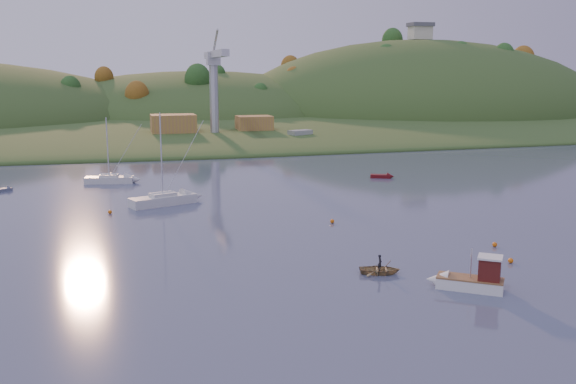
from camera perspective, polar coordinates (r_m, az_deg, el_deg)
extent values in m
plane|color=#313751|center=(49.49, 13.07, -10.87)|extent=(500.00, 500.00, 0.00)
cube|color=#354D1F|center=(271.87, -10.48, 6.76)|extent=(620.00, 220.00, 1.50)
ellipsoid|color=#354D1F|center=(207.34, -8.95, 5.62)|extent=(640.00, 150.00, 7.00)
ellipsoid|color=#354D1F|center=(253.07, -7.82, 6.55)|extent=(140.00, 120.00, 36.00)
ellipsoid|color=#354D1F|center=(263.58, 11.40, 6.60)|extent=(150.00, 130.00, 60.00)
cube|color=beige|center=(263.37, 11.67, 13.67)|extent=(8.00, 6.00, 5.00)
cube|color=#595960|center=(263.57, 11.70, 14.36)|extent=(9.00, 7.00, 1.50)
cube|color=slate|center=(165.49, -5.59, 4.85)|extent=(42.00, 16.00, 2.40)
cube|color=#A88038|center=(164.51, -10.16, 5.96)|extent=(11.00, 8.00, 4.80)
cube|color=#A88038|center=(168.65, -3.02, 6.09)|extent=(9.00, 7.00, 4.00)
cylinder|color=#B7B7BC|center=(162.32, -6.59, 8.33)|extent=(2.20, 2.20, 18.00)
cube|color=#B7B7BC|center=(162.21, -6.66, 11.69)|extent=(3.20, 3.20, 3.20)
cube|color=#B7B7BC|center=(153.34, -6.15, 12.13)|extent=(1.80, 18.00, 1.60)
cube|color=#B7B7BC|center=(167.18, -6.93, 11.99)|extent=(1.80, 10.00, 1.60)
cube|color=silver|center=(56.10, 15.86, -7.87)|extent=(5.48, 4.74, 0.97)
cone|color=silver|center=(56.37, 13.12, -7.65)|extent=(2.66, 2.67, 1.94)
cube|color=brown|center=(55.95, 15.89, -7.38)|extent=(5.51, 4.78, 0.13)
cube|color=#4E1612|center=(55.57, 17.49, -6.56)|extent=(2.34, 2.32, 1.94)
cube|color=silver|center=(55.29, 17.55, -5.55)|extent=(2.64, 2.62, 0.16)
cylinder|color=silver|center=(55.57, 15.95, -6.13)|extent=(0.10, 0.10, 2.58)
cube|color=silver|center=(88.86, -11.05, -0.74)|extent=(9.40, 5.74, 1.24)
cube|color=silver|center=(88.73, -11.07, -0.32)|extent=(3.88, 3.10, 0.79)
cylinder|color=silver|center=(87.85, -11.20, 3.26)|extent=(0.18, 0.18, 11.28)
cylinder|color=silver|center=(88.69, -11.07, -0.16)|extent=(3.42, 1.39, 0.12)
cylinder|color=silver|center=(88.67, -11.08, -0.09)|extent=(3.08, 1.46, 0.36)
cube|color=silver|center=(108.17, -15.61, 1.04)|extent=(7.96, 3.62, 1.06)
cube|color=silver|center=(108.08, -15.62, 1.34)|extent=(3.14, 2.21, 0.67)
cylinder|color=silver|center=(107.44, -15.75, 3.84)|extent=(0.18, 0.18, 9.60)
cylinder|color=silver|center=(108.04, -15.63, 1.48)|extent=(3.04, 0.66, 0.12)
cylinder|color=silver|center=(108.02, -15.63, 1.53)|extent=(2.71, 0.83, 0.36)
imported|color=#968053|center=(58.64, 8.16, -6.85)|extent=(4.29, 3.62, 0.76)
imported|color=black|center=(58.53, 8.17, -6.49)|extent=(0.52, 0.64, 1.53)
cube|color=#520B0F|center=(110.56, 8.22, 1.40)|extent=(3.65, 2.57, 0.57)
cone|color=#520B0F|center=(110.59, 9.10, 1.38)|extent=(1.62, 1.71, 1.36)
cube|color=slate|center=(106.42, -23.99, 0.18)|extent=(2.61, 2.25, 0.44)
cone|color=slate|center=(106.93, -23.41, 0.27)|extent=(1.30, 1.36, 1.07)
cube|color=slate|center=(160.02, 1.08, 4.59)|extent=(14.41, 9.56, 1.75)
cube|color=#B7B7BC|center=(159.87, 1.08, 5.10)|extent=(6.48, 4.87, 2.33)
sphere|color=#DD630B|center=(70.05, 17.90, -4.47)|extent=(0.50, 0.50, 0.50)
sphere|color=#DD630B|center=(77.04, 3.95, -2.60)|extent=(0.50, 0.50, 0.50)
sphere|color=#DD630B|center=(84.96, -15.55, -1.72)|extent=(0.50, 0.50, 0.50)
sphere|color=#DD630B|center=(108.82, -14.08, 1.02)|extent=(0.50, 0.50, 0.50)
sphere|color=#DD630B|center=(64.73, 19.19, -5.78)|extent=(0.50, 0.50, 0.50)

